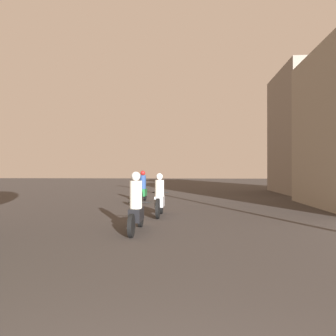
# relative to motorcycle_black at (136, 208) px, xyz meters

# --- Properties ---
(motorcycle_black) EXTENTS (0.60, 2.04, 1.59)m
(motorcycle_black) POSITION_rel_motorcycle_black_xyz_m (0.00, 0.00, 0.00)
(motorcycle_black) COLOR black
(motorcycle_black) RESTS_ON ground_plane
(motorcycle_silver) EXTENTS (0.60, 1.94, 1.52)m
(motorcycle_silver) POSITION_rel_motorcycle_black_xyz_m (0.33, 2.95, -0.02)
(motorcycle_silver) COLOR black
(motorcycle_silver) RESTS_ON ground_plane
(motorcycle_green) EXTENTS (0.60, 2.06, 1.59)m
(motorcycle_green) POSITION_rel_motorcycle_black_xyz_m (-1.01, 7.98, 0.00)
(motorcycle_green) COLOR black
(motorcycle_green) RESTS_ON ground_plane
(building_right_far) EXTENTS (5.11, 6.74, 8.56)m
(building_right_far) POSITION_rel_motorcycle_black_xyz_m (10.13, 15.01, 3.64)
(building_right_far) COLOR gray
(building_right_far) RESTS_ON ground_plane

